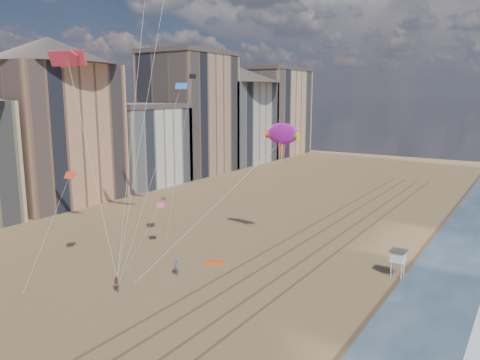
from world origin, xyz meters
name	(u,v)px	position (x,y,z in m)	size (l,w,h in m)	color
wet_sand	(458,260)	(19.00, 40.00, 0.00)	(260.00, 260.00, 0.00)	#42301E
tracks	(291,258)	(2.55, 30.00, 0.01)	(7.68, 120.00, 0.01)	brown
buildings	(173,118)	(-45.73, 65.59, 13.55)	(34.72, 131.35, 29.00)	#C6B284
lifeguard_stand	(398,256)	(14.37, 31.06, 2.23)	(1.60, 1.60, 2.90)	white
grounded_kite	(214,262)	(-4.15, 23.84, 0.12)	(2.03, 1.29, 0.23)	#FF5215
show_kite	(282,134)	(-0.75, 33.50, 14.17)	(5.69, 9.78, 23.83)	#A6199E
kite_flyer_a	(176,267)	(-5.45, 18.81, 0.87)	(0.63, 0.41, 1.73)	slate
kite_flyer_b	(116,284)	(-7.50, 12.29, 0.82)	(0.80, 0.62, 1.64)	brown
small_kites	(154,130)	(-11.80, 22.85, 14.85)	(11.14, 22.76, 16.33)	#EB5B80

